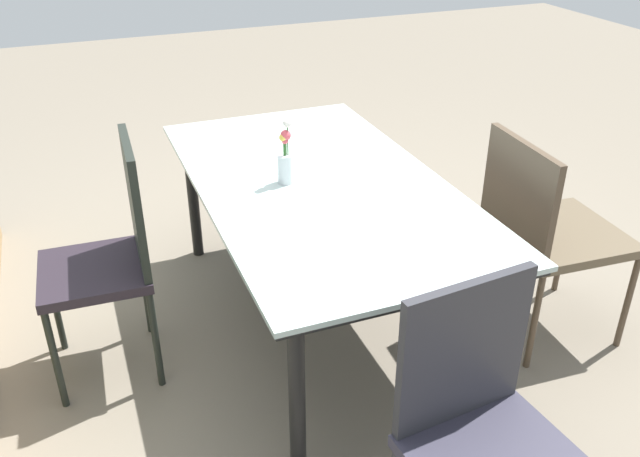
% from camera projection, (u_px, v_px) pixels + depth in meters
% --- Properties ---
extents(ground_plane, '(12.00, 12.00, 0.00)m').
position_uv_depth(ground_plane, '(305.00, 316.00, 3.14)').
color(ground_plane, '#756B5B').
extents(dining_table, '(1.79, 0.98, 0.71)m').
position_uv_depth(dining_table, '(320.00, 194.00, 2.80)').
color(dining_table, '#B2C6C1').
rests_on(dining_table, ground).
extents(chair_end_left, '(0.48, 0.48, 0.91)m').
position_uv_depth(chair_end_left, '(485.00, 428.00, 1.84)').
color(chair_end_left, '#312F3E').
rests_on(chair_end_left, ground).
extents(chair_near_left, '(0.53, 0.53, 0.92)m').
position_uv_depth(chair_near_left, '(545.00, 225.00, 2.81)').
color(chair_near_left, brown).
rests_on(chair_near_left, ground).
extents(chair_far_side, '(0.43, 0.43, 0.99)m').
position_uv_depth(chair_far_side, '(112.00, 249.00, 2.60)').
color(chair_far_side, '#261E26').
rests_on(chair_far_side, ground).
extents(flower_vase, '(0.06, 0.06, 0.28)m').
position_uv_depth(flower_vase, '(285.00, 159.00, 2.72)').
color(flower_vase, silver).
rests_on(flower_vase, dining_table).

